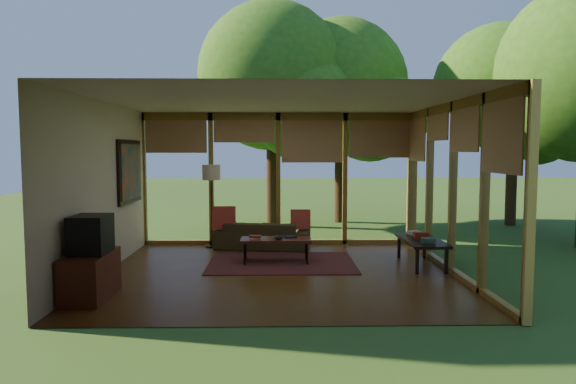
{
  "coord_description": "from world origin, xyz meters",
  "views": [
    {
      "loc": [
        -0.02,
        -8.02,
        1.95
      ],
      "look_at": [
        0.16,
        0.7,
        1.23
      ],
      "focal_mm": 32.0,
      "sensor_mm": 36.0,
      "label": 1
    }
  ],
  "objects_px": {
    "sofa": "(262,235)",
    "floor_lamp": "(211,177)",
    "coffee_table": "(276,240)",
    "television": "(91,234)",
    "media_cabinet": "(90,276)",
    "side_console": "(421,241)"
  },
  "relations": [
    {
      "from": "television",
      "to": "sofa",
      "type": "bearing_deg",
      "value": 57.67
    },
    {
      "from": "media_cabinet",
      "to": "coffee_table",
      "type": "xyz_separation_m",
      "value": [
        2.42,
        2.08,
        0.09
      ]
    },
    {
      "from": "media_cabinet",
      "to": "television",
      "type": "relative_size",
      "value": 1.82
    },
    {
      "from": "coffee_table",
      "to": "sofa",
      "type": "bearing_deg",
      "value": 101.7
    },
    {
      "from": "television",
      "to": "side_console",
      "type": "bearing_deg",
      "value": 20.58
    },
    {
      "from": "television",
      "to": "floor_lamp",
      "type": "xyz_separation_m",
      "value": [
        1.12,
        3.55,
        0.56
      ]
    },
    {
      "from": "sofa",
      "to": "coffee_table",
      "type": "height_order",
      "value": "sofa"
    },
    {
      "from": "media_cabinet",
      "to": "side_console",
      "type": "distance_m",
      "value": 5.2
    },
    {
      "from": "side_console",
      "to": "media_cabinet",
      "type": "bearing_deg",
      "value": -159.49
    },
    {
      "from": "sofa",
      "to": "television",
      "type": "bearing_deg",
      "value": 67.84
    },
    {
      "from": "sofa",
      "to": "coffee_table",
      "type": "bearing_deg",
      "value": 111.87
    },
    {
      "from": "television",
      "to": "side_console",
      "type": "distance_m",
      "value": 5.2
    },
    {
      "from": "sofa",
      "to": "media_cabinet",
      "type": "bearing_deg",
      "value": 67.6
    },
    {
      "from": "sofa",
      "to": "floor_lamp",
      "type": "xyz_separation_m",
      "value": [
        -1.01,
        0.18,
        1.14
      ]
    },
    {
      "from": "side_console",
      "to": "sofa",
      "type": "bearing_deg",
      "value": 150.27
    },
    {
      "from": "coffee_table",
      "to": "side_console",
      "type": "xyz_separation_m",
      "value": [
        2.45,
        -0.25,
        0.02
      ]
    },
    {
      "from": "coffee_table",
      "to": "media_cabinet",
      "type": "bearing_deg",
      "value": -139.42
    },
    {
      "from": "side_console",
      "to": "coffee_table",
      "type": "bearing_deg",
      "value": 174.08
    },
    {
      "from": "television",
      "to": "coffee_table",
      "type": "xyz_separation_m",
      "value": [
        2.4,
        2.08,
        -0.46
      ]
    },
    {
      "from": "media_cabinet",
      "to": "floor_lamp",
      "type": "relative_size",
      "value": 0.61
    },
    {
      "from": "floor_lamp",
      "to": "media_cabinet",
      "type": "bearing_deg",
      "value": -107.8
    },
    {
      "from": "media_cabinet",
      "to": "television",
      "type": "bearing_deg",
      "value": 0.0
    }
  ]
}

